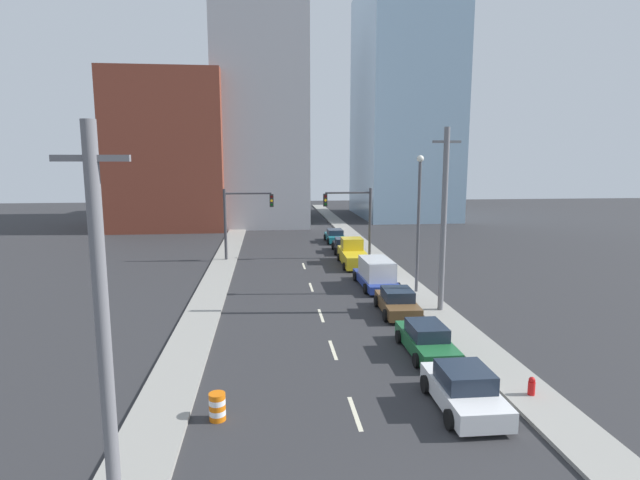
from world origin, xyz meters
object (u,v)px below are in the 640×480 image
(street_lamp, at_px, (419,215))
(sedan_brown, at_px, (397,302))
(traffic_signal_left, at_px, (239,215))
(sedan_black, at_px, (344,246))
(traffic_signal_right, at_px, (357,213))
(sedan_white, at_px, (464,390))
(traffic_barrel, at_px, (217,407))
(utility_pole_left_near, at_px, (103,334))
(pickup_truck_yellow, at_px, (353,255))
(utility_pole_right_mid, at_px, (444,220))
(sedan_teal, at_px, (335,236))
(fire_hydrant, at_px, (531,388))
(box_truck_blue, at_px, (376,274))
(sedan_green, at_px, (426,340))

(street_lamp, bearing_deg, sedan_brown, -119.94)
(traffic_signal_left, xyz_separation_m, sedan_black, (9.64, 3.19, -3.43))
(traffic_signal_left, relative_size, traffic_signal_right, 1.00)
(traffic_signal_right, relative_size, sedan_black, 1.38)
(sedan_white, bearing_deg, traffic_barrel, 179.74)
(utility_pole_left_near, bearing_deg, pickup_truck_yellow, 70.05)
(utility_pole_right_mid, bearing_deg, traffic_barrel, -136.66)
(utility_pole_left_near, height_order, pickup_truck_yellow, utility_pole_left_near)
(utility_pole_right_mid, distance_m, pickup_truck_yellow, 14.62)
(sedan_white, relative_size, sedan_teal, 0.92)
(traffic_signal_left, relative_size, traffic_barrel, 6.61)
(sedan_black, bearing_deg, utility_pole_left_near, -104.49)
(fire_hydrant, height_order, box_truck_blue, box_truck_blue)
(traffic_signal_right, height_order, box_truck_blue, traffic_signal_right)
(sedan_green, height_order, box_truck_blue, box_truck_blue)
(traffic_barrel, relative_size, box_truck_blue, 0.16)
(fire_hydrant, bearing_deg, sedan_brown, 101.99)
(traffic_signal_left, xyz_separation_m, traffic_signal_right, (10.29, 0.00, 0.00))
(box_truck_blue, relative_size, pickup_truck_yellow, 0.96)
(sedan_black, bearing_deg, sedan_teal, 92.81)
(traffic_barrel, height_order, sedan_green, sedan_green)
(sedan_black, bearing_deg, fire_hydrant, -82.95)
(utility_pole_left_near, distance_m, box_truck_blue, 24.93)
(street_lamp, distance_m, sedan_teal, 21.98)
(traffic_signal_left, height_order, sedan_black, traffic_signal_left)
(utility_pole_left_near, height_order, traffic_barrel, utility_pole_left_near)
(sedan_brown, relative_size, pickup_truck_yellow, 0.74)
(pickup_truck_yellow, bearing_deg, sedan_white, -89.44)
(sedan_teal, bearing_deg, fire_hydrant, -86.67)
(traffic_signal_right, bearing_deg, street_lamp, -81.39)
(sedan_black, bearing_deg, utility_pole_right_mid, -79.64)
(fire_hydrant, distance_m, sedan_black, 30.20)
(sedan_teal, bearing_deg, traffic_signal_right, -86.24)
(fire_hydrant, distance_m, sedan_green, 5.25)
(street_lamp, height_order, fire_hydrant, street_lamp)
(utility_pole_right_mid, xyz_separation_m, sedan_white, (-3.06, -11.10, -4.69))
(utility_pole_right_mid, xyz_separation_m, fire_hydrant, (-0.29, -10.65, -4.96))
(sedan_teal, bearing_deg, utility_pole_right_mid, -84.43)
(sedan_brown, bearing_deg, utility_pole_left_near, -122.37)
(fire_hydrant, bearing_deg, traffic_signal_left, 114.07)
(pickup_truck_yellow, bearing_deg, sedan_green, -88.82)
(utility_pole_left_near, bearing_deg, sedan_brown, 55.52)
(fire_hydrant, bearing_deg, traffic_barrel, -178.25)
(sedan_green, distance_m, sedan_black, 25.49)
(sedan_brown, xyz_separation_m, pickup_truck_yellow, (-0.22, 13.62, 0.21))
(street_lamp, distance_m, sedan_white, 16.12)
(fire_hydrant, xyz_separation_m, pickup_truck_yellow, (-2.48, 24.27, 0.45))
(traffic_signal_right, relative_size, traffic_barrel, 6.61)
(sedan_white, bearing_deg, sedan_black, 89.71)
(sedan_brown, bearing_deg, traffic_barrel, -127.49)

